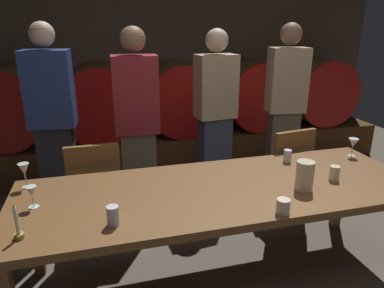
% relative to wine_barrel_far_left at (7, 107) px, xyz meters
% --- Properties ---
extents(back_wall, '(5.86, 0.24, 2.96)m').
position_rel_wine_barrel_far_left_xyz_m(back_wall, '(1.93, 0.55, 0.62)').
color(back_wall, brown).
rests_on(back_wall, ground).
extents(barrel_shelf, '(5.27, 0.90, 0.43)m').
position_rel_wine_barrel_far_left_xyz_m(barrel_shelf, '(1.93, -0.00, -0.64)').
color(barrel_shelf, '#4C2D16').
rests_on(barrel_shelf, ground).
extents(wine_barrel_far_left, '(0.87, 0.80, 0.87)m').
position_rel_wine_barrel_far_left_xyz_m(wine_barrel_far_left, '(0.00, 0.00, 0.00)').
color(wine_barrel_far_left, brown).
rests_on(wine_barrel_far_left, barrel_shelf).
extents(wine_barrel_left, '(0.87, 0.80, 0.87)m').
position_rel_wine_barrel_far_left_xyz_m(wine_barrel_left, '(0.98, 0.00, 0.00)').
color(wine_barrel_left, brown).
rests_on(wine_barrel_left, barrel_shelf).
extents(wine_barrel_center, '(0.87, 0.80, 0.87)m').
position_rel_wine_barrel_far_left_xyz_m(wine_barrel_center, '(1.95, 0.00, 0.00)').
color(wine_barrel_center, brown).
rests_on(wine_barrel_center, barrel_shelf).
extents(wine_barrel_right, '(0.87, 0.80, 0.87)m').
position_rel_wine_barrel_far_left_xyz_m(wine_barrel_right, '(2.93, 0.00, 0.00)').
color(wine_barrel_right, '#513319').
rests_on(wine_barrel_right, barrel_shelf).
extents(wine_barrel_far_right, '(0.87, 0.80, 0.87)m').
position_rel_wine_barrel_far_left_xyz_m(wine_barrel_far_right, '(3.87, 0.00, 0.00)').
color(wine_barrel_far_right, brown).
rests_on(wine_barrel_far_right, barrel_shelf).
extents(dining_table, '(2.65, 0.92, 0.72)m').
position_rel_wine_barrel_far_left_xyz_m(dining_table, '(1.72, -2.27, -0.20)').
color(dining_table, brown).
rests_on(dining_table, ground).
extents(chair_left, '(0.40, 0.40, 0.88)m').
position_rel_wine_barrel_far_left_xyz_m(chair_left, '(0.90, -1.55, -0.37)').
color(chair_left, brown).
rests_on(chair_left, ground).
extents(chair_right, '(0.45, 0.45, 0.88)m').
position_rel_wine_barrel_far_left_xyz_m(chair_right, '(2.56, -1.62, -0.37)').
color(chair_right, brown).
rests_on(chair_right, ground).
extents(guest_far_left, '(0.40, 0.28, 1.75)m').
position_rel_wine_barrel_far_left_xyz_m(guest_far_left, '(0.59, -1.08, 0.04)').
color(guest_far_left, black).
rests_on(guest_far_left, ground).
extents(guest_center_left, '(0.39, 0.26, 1.72)m').
position_rel_wine_barrel_far_left_xyz_m(guest_center_left, '(1.30, -1.23, 0.02)').
color(guest_center_left, brown).
rests_on(guest_center_left, ground).
extents(guest_center_right, '(0.40, 0.27, 1.69)m').
position_rel_wine_barrel_far_left_xyz_m(guest_center_right, '(2.09, -1.02, 0.01)').
color(guest_center_right, '#33384C').
rests_on(guest_center_right, ground).
extents(guest_far_right, '(0.41, 0.30, 1.75)m').
position_rel_wine_barrel_far_left_xyz_m(guest_far_right, '(2.87, -0.99, 0.04)').
color(guest_far_right, brown).
rests_on(guest_far_right, ground).
extents(candle_center, '(0.05, 0.05, 0.19)m').
position_rel_wine_barrel_far_left_xyz_m(candle_center, '(0.55, -2.55, -0.09)').
color(candle_center, olive).
rests_on(candle_center, dining_table).
extents(pitcher, '(0.11, 0.11, 0.19)m').
position_rel_wine_barrel_far_left_xyz_m(pitcher, '(2.21, -2.43, -0.04)').
color(pitcher, beige).
rests_on(pitcher, dining_table).
extents(wine_glass_left, '(0.07, 0.07, 0.17)m').
position_rel_wine_barrel_far_left_xyz_m(wine_glass_left, '(0.49, -1.93, -0.02)').
color(wine_glass_left, silver).
rests_on(wine_glass_left, dining_table).
extents(wine_glass_center, '(0.06, 0.06, 0.13)m').
position_rel_wine_barrel_far_left_xyz_m(wine_glass_center, '(0.57, -2.23, -0.04)').
color(wine_glass_center, silver).
rests_on(wine_glass_center, dining_table).
extents(wine_glass_right, '(0.08, 0.08, 0.15)m').
position_rel_wine_barrel_far_left_xyz_m(wine_glass_right, '(2.92, -2.00, -0.03)').
color(wine_glass_right, white).
rests_on(wine_glass_right, dining_table).
extents(cup_far_left, '(0.07, 0.07, 0.11)m').
position_rel_wine_barrel_far_left_xyz_m(cup_far_left, '(1.01, -2.54, -0.08)').
color(cup_far_left, silver).
rests_on(cup_far_left, dining_table).
extents(cup_center_left, '(0.08, 0.08, 0.09)m').
position_rel_wine_barrel_far_left_xyz_m(cup_center_left, '(1.93, -2.67, -0.10)').
color(cup_center_left, beige).
rests_on(cup_center_left, dining_table).
extents(cup_center_right, '(0.06, 0.06, 0.10)m').
position_rel_wine_barrel_far_left_xyz_m(cup_center_right, '(2.36, -1.97, -0.09)').
color(cup_center_right, silver).
rests_on(cup_center_right, dining_table).
extents(cup_far_right, '(0.07, 0.07, 0.10)m').
position_rel_wine_barrel_far_left_xyz_m(cup_far_right, '(2.50, -2.36, -0.09)').
color(cup_far_right, beige).
rests_on(cup_far_right, dining_table).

